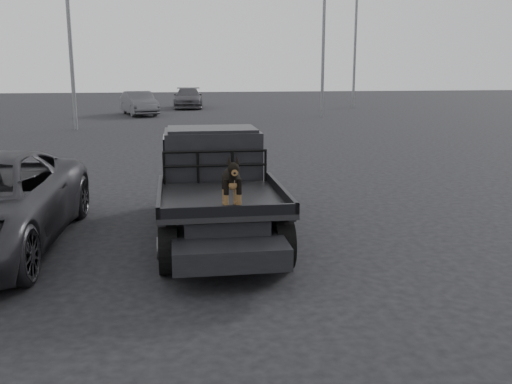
{
  "coord_description": "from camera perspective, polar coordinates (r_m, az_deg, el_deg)",
  "views": [
    {
      "loc": [
        -0.07,
        -7.41,
        2.9
      ],
      "look_at": [
        0.97,
        -0.29,
        1.31
      ],
      "focal_mm": 40.0,
      "sensor_mm": 36.0,
      "label": 1
    }
  ],
  "objects": [
    {
      "name": "distant_car_b",
      "position": [
        41.3,
        -6.8,
        9.32
      ],
      "size": [
        2.18,
        4.95,
        1.41
      ],
      "primitive_type": "imported",
      "rotation": [
        0.0,
        0.0,
        -0.04
      ],
      "color": "#45444A",
      "rests_on": "ground"
    },
    {
      "name": "dog",
      "position": [
        8.11,
        -2.49,
        0.99
      ],
      "size": [
        0.32,
        0.6,
        0.74
      ],
      "primitive_type": null,
      "color": "black",
      "rests_on": "flatbed_ute"
    },
    {
      "name": "ground",
      "position": [
        7.96,
        -7.34,
        -9.03
      ],
      "size": [
        120.0,
        120.0,
        0.0
      ],
      "primitive_type": "plane",
      "color": "black",
      "rests_on": "ground"
    },
    {
      "name": "ute_cab",
      "position": [
        10.61,
        -4.41,
        4.07
      ],
      "size": [
        1.72,
        1.3,
        0.88
      ],
      "primitive_type": null,
      "color": "black",
      "rests_on": "flatbed_ute"
    },
    {
      "name": "distant_car_a",
      "position": [
        35.72,
        -11.6,
        8.69
      ],
      "size": [
        2.59,
        4.57,
        1.43
      ],
      "primitive_type": "imported",
      "rotation": [
        0.0,
        0.0,
        0.27
      ],
      "color": "#48494D",
      "rests_on": "ground"
    },
    {
      "name": "headache_rack",
      "position": [
        9.9,
        -4.08,
        2.5
      ],
      "size": [
        1.8,
        0.08,
        0.55
      ],
      "primitive_type": null,
      "color": "black",
      "rests_on": "flatbed_ute"
    },
    {
      "name": "flatbed_ute",
      "position": [
        9.86,
        -3.93,
        -1.91
      ],
      "size": [
        2.0,
        5.4,
        0.92
      ],
      "primitive_type": null,
      "color": "black",
      "rests_on": "ground"
    }
  ]
}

